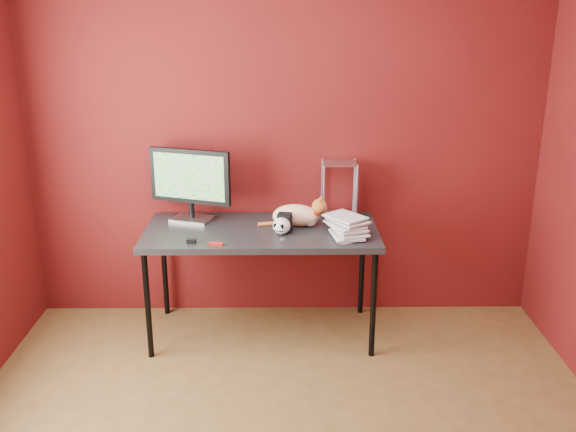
{
  "coord_description": "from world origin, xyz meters",
  "views": [
    {
      "loc": [
        -0.02,
        -2.53,
        2.13
      ],
      "look_at": [
        0.02,
        1.15,
        0.91
      ],
      "focal_mm": 40.0,
      "sensor_mm": 36.0,
      "label": 1
    }
  ],
  "objects_px": {
    "desk": "(261,236)",
    "skull_mug": "(282,226)",
    "cat": "(297,215)",
    "monitor": "(190,181)",
    "speaker": "(285,223)",
    "book_stack": "(337,122)"
  },
  "relations": [
    {
      "from": "desk",
      "to": "skull_mug",
      "type": "bearing_deg",
      "value": -37.38
    },
    {
      "from": "cat",
      "to": "skull_mug",
      "type": "height_order",
      "value": "cat"
    },
    {
      "from": "skull_mug",
      "to": "desk",
      "type": "bearing_deg",
      "value": 166.9
    },
    {
      "from": "monitor",
      "to": "speaker",
      "type": "relative_size",
      "value": 4.54
    },
    {
      "from": "cat",
      "to": "speaker",
      "type": "height_order",
      "value": "cat"
    },
    {
      "from": "monitor",
      "to": "cat",
      "type": "xyz_separation_m",
      "value": [
        0.7,
        -0.11,
        -0.2
      ]
    },
    {
      "from": "desk",
      "to": "monitor",
      "type": "height_order",
      "value": "monitor"
    },
    {
      "from": "monitor",
      "to": "cat",
      "type": "bearing_deg",
      "value": 9.43
    },
    {
      "from": "skull_mug",
      "to": "speaker",
      "type": "bearing_deg",
      "value": 95.54
    },
    {
      "from": "monitor",
      "to": "cat",
      "type": "height_order",
      "value": "monitor"
    },
    {
      "from": "desk",
      "to": "cat",
      "type": "relative_size",
      "value": 3.35
    },
    {
      "from": "desk",
      "to": "monitor",
      "type": "xyz_separation_m",
      "value": [
        -0.47,
        0.18,
        0.32
      ]
    },
    {
      "from": "skull_mug",
      "to": "book_stack",
      "type": "bearing_deg",
      "value": 13.87
    },
    {
      "from": "desk",
      "to": "cat",
      "type": "xyz_separation_m",
      "value": [
        0.23,
        0.07,
        0.12
      ]
    },
    {
      "from": "monitor",
      "to": "book_stack",
      "type": "relative_size",
      "value": 0.38
    },
    {
      "from": "desk",
      "to": "book_stack",
      "type": "height_order",
      "value": "book_stack"
    },
    {
      "from": "skull_mug",
      "to": "book_stack",
      "type": "distance_m",
      "value": 0.74
    },
    {
      "from": "speaker",
      "to": "book_stack",
      "type": "xyz_separation_m",
      "value": [
        0.31,
        -0.12,
        0.67
      ]
    },
    {
      "from": "monitor",
      "to": "skull_mug",
      "type": "xyz_separation_m",
      "value": [
        0.6,
        -0.28,
        -0.22
      ]
    },
    {
      "from": "desk",
      "to": "book_stack",
      "type": "bearing_deg",
      "value": -19.21
    },
    {
      "from": "monitor",
      "to": "book_stack",
      "type": "xyz_separation_m",
      "value": [
        0.93,
        -0.34,
        0.45
      ]
    },
    {
      "from": "skull_mug",
      "to": "speaker",
      "type": "distance_m",
      "value": 0.06
    }
  ]
}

